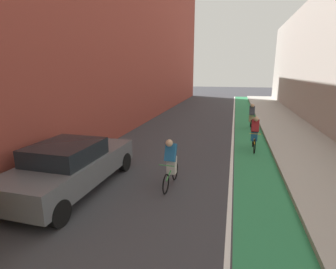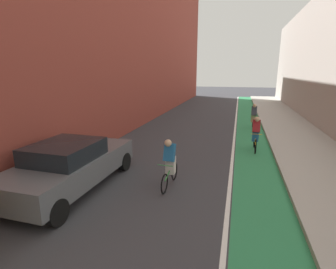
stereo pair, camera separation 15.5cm
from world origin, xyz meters
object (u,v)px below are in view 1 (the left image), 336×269
parked_sedan_gray (71,165)px  cyclist_far (252,116)px  cyclist_mid (171,161)px  cyclist_trailing (255,133)px

parked_sedan_gray → cyclist_far: size_ratio=2.79×
parked_sedan_gray → cyclist_mid: bearing=19.2°
cyclist_mid → cyclist_trailing: (2.80, 4.69, -0.03)m
cyclist_trailing → cyclist_far: same height
cyclist_mid → cyclist_far: (2.93, 9.45, -0.03)m
cyclist_mid → cyclist_far: bearing=72.8°
parked_sedan_gray → cyclist_trailing: bearing=45.1°
cyclist_trailing → cyclist_far: size_ratio=1.00×
cyclist_mid → cyclist_far: size_ratio=0.97×
parked_sedan_gray → cyclist_trailing: (5.67, 5.69, 0.02)m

